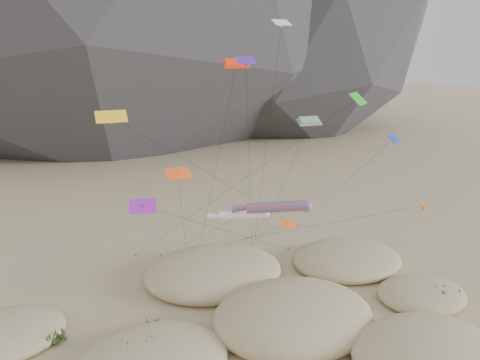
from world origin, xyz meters
name	(u,v)px	position (x,y,z in m)	size (l,w,h in m)	color
ground	(305,360)	(0.00, 0.00, 0.00)	(500.00, 500.00, 0.00)	#CCB789
dunes	(263,327)	(-1.61, 4.49, 0.75)	(48.79, 37.16, 4.22)	#CCB789
dune_grass	(275,337)	(-1.34, 2.66, 0.81)	(42.84, 28.86, 1.46)	black
kite_stakes	(225,246)	(2.45, 23.68, 0.15)	(23.73, 6.71, 0.30)	#3F2D1E
rainbow_tube_kite	(274,207)	(1.30, 8.34, 10.40)	(6.64, 16.83, 11.23)	#F43619
white_tube_kite	(240,215)	(-1.08, 10.78, 9.15)	(5.43, 16.18, 9.76)	white
orange_parafoil	(236,67)	(-0.19, 13.78, 22.89)	(2.58, 13.34, 23.65)	red
multi_parafoil	(309,123)	(7.28, 12.39, 17.31)	(2.51, 11.69, 17.96)	#E24917
delta_kites	(272,144)	(2.25, 10.70, 15.79)	(32.25, 21.34, 27.37)	orange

